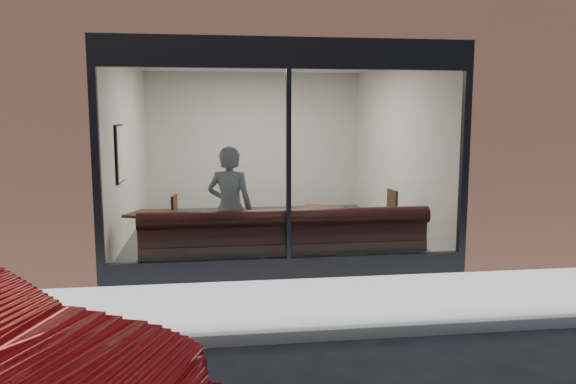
{
  "coord_description": "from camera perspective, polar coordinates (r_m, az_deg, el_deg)",
  "views": [
    {
      "loc": [
        -1.01,
        -5.26,
        2.22
      ],
      "look_at": [
        0.04,
        2.4,
        1.14
      ],
      "focal_mm": 35.0,
      "sensor_mm": 36.0,
      "label": 1
    }
  ],
  "objects": [
    {
      "name": "cafe_wall_left",
      "position": [
        10.39,
        -16.03,
        4.18
      ],
      "size": [
        0.0,
        6.0,
        6.0
      ],
      "primitive_type": "plane",
      "rotation": [
        1.57,
        0.0,
        1.57
      ],
      "color": "silver",
      "rests_on": "ground"
    },
    {
      "name": "cafe_table_left",
      "position": [
        8.64,
        -13.89,
        -2.19
      ],
      "size": [
        0.77,
        0.77,
        0.04
      ],
      "primitive_type": "cube",
      "rotation": [
        0.0,
        0.0,
        -0.41
      ],
      "color": "black",
      "rests_on": "cafe_floor"
    },
    {
      "name": "wall_poster",
      "position": [
        9.41,
        -16.63,
        3.75
      ],
      "size": [
        0.02,
        0.66,
        0.88
      ],
      "primitive_type": "cube",
      "color": "white",
      "rests_on": "cafe_wall_left"
    },
    {
      "name": "sidewalk_near",
      "position": [
        6.72,
        1.3,
        -11.33
      ],
      "size": [
        40.0,
        2.0,
        0.01
      ],
      "primitive_type": "cube",
      "color": "gray",
      "rests_on": "ground"
    },
    {
      "name": "host_building_pier_right",
      "position": [
        14.1,
        11.98,
        5.21
      ],
      "size": [
        2.5,
        12.0,
        3.2
      ],
      "primitive_type": "cube",
      "color": "brown",
      "rests_on": "ground"
    },
    {
      "name": "banquette",
      "position": [
        8.03,
        -0.34,
        -6.47
      ],
      "size": [
        4.0,
        0.55,
        0.45
      ],
      "primitive_type": "cube",
      "color": "#331612",
      "rests_on": "cafe_floor"
    },
    {
      "name": "storefront_kick",
      "position": [
        7.66,
        0.05,
        -7.75
      ],
      "size": [
        5.0,
        0.1,
        0.3
      ],
      "primitive_type": "cube",
      "color": "black",
      "rests_on": "ground"
    },
    {
      "name": "storefront_glass",
      "position": [
        7.38,
        0.09,
        2.71
      ],
      "size": [
        4.8,
        0.0,
        4.8
      ],
      "primitive_type": "plane",
      "rotation": [
        1.57,
        0.0,
        0.0
      ],
      "color": "white",
      "rests_on": "storefront_kick"
    },
    {
      "name": "kerb_near",
      "position": [
        5.73,
        3.01,
        -14.24
      ],
      "size": [
        40.0,
        0.1,
        0.12
      ],
      "primitive_type": "cube",
      "color": "gray",
      "rests_on": "ground"
    },
    {
      "name": "storefront_mullion",
      "position": [
        7.41,
        0.06,
        2.73
      ],
      "size": [
        0.06,
        0.1,
        2.5
      ],
      "primitive_type": "cube",
      "color": "black",
      "rests_on": "storefront_kick"
    },
    {
      "name": "person",
      "position": [
        8.0,
        -5.91,
        -1.68
      ],
      "size": [
        0.75,
        0.6,
        1.78
      ],
      "primitive_type": "imported",
      "rotation": [
        0.0,
        0.0,
        2.84
      ],
      "color": "#96B3C4",
      "rests_on": "cafe_floor"
    },
    {
      "name": "storefront_header",
      "position": [
        7.42,
        0.06,
        13.95
      ],
      "size": [
        5.0,
        0.1,
        0.4
      ],
      "primitive_type": "cube",
      "color": "black",
      "rests_on": "host_building_upper"
    },
    {
      "name": "cafe_chair_right",
      "position": [
        9.69,
        9.43,
        -3.99
      ],
      "size": [
        0.41,
        0.41,
        0.04
      ],
      "primitive_type": "cube",
      "rotation": [
        0.0,
        0.0,
        3.23
      ],
      "color": "black",
      "rests_on": "cafe_floor"
    },
    {
      "name": "cafe_chair_left",
      "position": [
        9.22,
        -12.55,
        -4.68
      ],
      "size": [
        0.41,
        0.41,
        0.04
      ],
      "primitive_type": "cube",
      "rotation": [
        0.0,
        0.0,
        3.03
      ],
      "color": "black",
      "rests_on": "cafe_floor"
    },
    {
      "name": "cafe_table_right",
      "position": [
        8.84,
        3.51,
        -1.74
      ],
      "size": [
        0.86,
        0.86,
        0.04
      ],
      "primitive_type": "cube",
      "rotation": [
        0.0,
        0.0,
        -0.39
      ],
      "color": "black",
      "rests_on": "cafe_floor"
    },
    {
      "name": "cafe_floor",
      "position": [
        10.54,
        -2.14,
        -4.14
      ],
      "size": [
        6.0,
        6.0,
        0.0
      ],
      "primitive_type": "plane",
      "color": "#2D2D30",
      "rests_on": "ground"
    },
    {
      "name": "ground",
      "position": [
        5.8,
        2.91,
        -14.6
      ],
      "size": [
        120.0,
        120.0,
        0.0
      ],
      "primitive_type": "plane",
      "color": "black",
      "rests_on": "ground"
    },
    {
      "name": "cafe_wall_right",
      "position": [
        10.86,
        11.05,
        4.49
      ],
      "size": [
        0.0,
        6.0,
        6.0
      ],
      "primitive_type": "plane",
      "rotation": [
        1.57,
        0.0,
        -1.57
      ],
      "color": "silver",
      "rests_on": "ground"
    },
    {
      "name": "cafe_wall_back",
      "position": [
        13.3,
        -3.45,
        5.22
      ],
      "size": [
        5.0,
        0.0,
        5.0
      ],
      "primitive_type": "plane",
      "rotation": [
        1.57,
        0.0,
        0.0
      ],
      "color": "silver",
      "rests_on": "ground"
    },
    {
      "name": "host_building_backfill",
      "position": [
        16.3,
        -4.26,
        5.7
      ],
      "size": [
        5.0,
        6.0,
        3.2
      ],
      "primitive_type": "cube",
      "color": "brown",
      "rests_on": "ground"
    },
    {
      "name": "host_building_pier_left",
      "position": [
        13.56,
        -19.53,
        4.83
      ],
      "size": [
        2.5,
        12.0,
        3.2
      ],
      "primitive_type": "cube",
      "color": "brown",
      "rests_on": "ground"
    },
    {
      "name": "cafe_ceiling",
      "position": [
        10.36,
        -2.23,
        13.28
      ],
      "size": [
        6.0,
        6.0,
        0.0
      ],
      "primitive_type": "plane",
      "rotation": [
        3.14,
        0.0,
        0.0
      ],
      "color": "white",
      "rests_on": "host_building_upper"
    }
  ]
}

